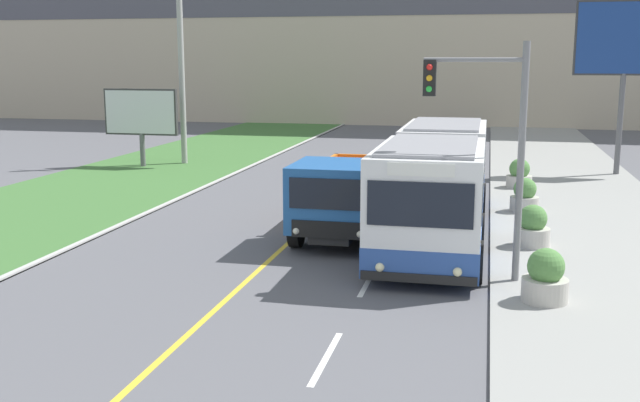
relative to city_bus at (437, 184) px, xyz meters
name	(u,v)px	position (x,y,z in m)	size (l,w,h in m)	color
city_bus	(437,184)	(0.00, 0.00, 0.00)	(2.73, 11.51, 3.01)	white
dump_truck	(344,198)	(-2.53, -1.05, -0.33)	(2.49, 6.52, 2.31)	black
utility_pole_far	(181,58)	(-13.06, 12.53, 3.54)	(1.80, 0.28, 10.03)	#9E9E99
traffic_light_mast	(491,131)	(1.41, -4.35, 1.95)	(2.28, 0.32, 5.44)	slate
billboard_large	(626,45)	(6.92, 13.11, 4.08)	(4.18, 0.24, 7.49)	#59595B
billboard_small	(141,114)	(-14.56, 11.09, 0.97)	(3.61, 0.24, 3.67)	#59595B
planter_round_near	(545,278)	(2.64, -5.77, -0.95)	(0.96, 0.96, 1.14)	#B7B2A8
planter_round_second	(533,228)	(2.63, -0.98, -0.95)	(0.94, 0.94, 1.13)	#B7B2A8
planter_round_third	(525,197)	(2.63, 3.81, -0.96)	(0.93, 0.93, 1.12)	#B7B2A8
planter_round_far	(519,175)	(2.63, 8.59, -0.96)	(0.99, 0.99, 1.13)	#B7B2A8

